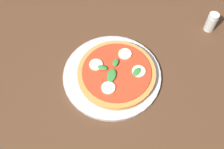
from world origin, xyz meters
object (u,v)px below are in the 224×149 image
at_px(dining_table, 107,103).
at_px(pepper_shaker, 211,22).
at_px(serving_tray, 112,75).
at_px(pizza, 117,73).

height_order(dining_table, pepper_shaker, pepper_shaker).
relative_size(serving_tray, pepper_shaker, 4.31).
height_order(pizza, pepper_shaker, pepper_shaker).
relative_size(dining_table, pizza, 6.03).
bearing_deg(pizza, dining_table, 156.58).
xyz_separation_m(serving_tray, pizza, (-0.00, -0.01, 0.02)).
xyz_separation_m(serving_tray, pepper_shaker, (0.25, -0.32, 0.03)).
xyz_separation_m(dining_table, pizza, (0.06, -0.03, 0.10)).
height_order(serving_tray, pizza, pizza).
bearing_deg(dining_table, pizza, -23.42).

